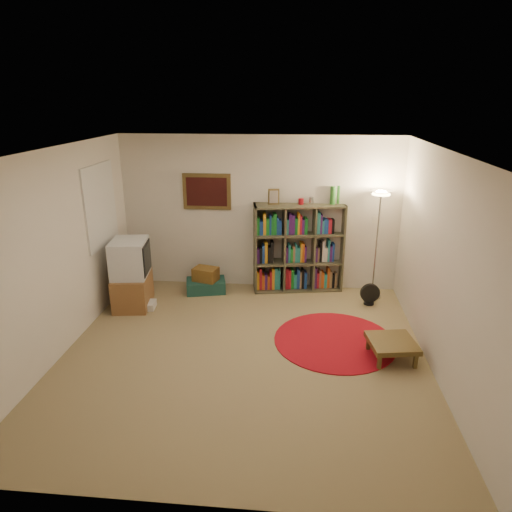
{
  "coord_description": "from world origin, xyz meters",
  "views": [
    {
      "loc": [
        0.62,
        -4.94,
        3.05
      ],
      "look_at": [
        0.1,
        0.6,
        1.1
      ],
      "focal_mm": 32.0,
      "sensor_mm": 36.0,
      "label": 1
    }
  ],
  "objects_px": {
    "suitcase": "(206,286)",
    "side_table": "(392,344)",
    "tv_stand": "(132,275)",
    "floor_lamp": "(380,209)",
    "floor_fan": "(370,294)",
    "bookshelf": "(297,249)"
  },
  "relations": [
    {
      "from": "floor_lamp",
      "to": "tv_stand",
      "type": "relative_size",
      "value": 1.65
    },
    {
      "from": "floor_lamp",
      "to": "bookshelf",
      "type": "bearing_deg",
      "value": 169.34
    },
    {
      "from": "tv_stand",
      "to": "bookshelf",
      "type": "bearing_deg",
      "value": 12.54
    },
    {
      "from": "suitcase",
      "to": "side_table",
      "type": "height_order",
      "value": "side_table"
    },
    {
      "from": "bookshelf",
      "to": "floor_lamp",
      "type": "relative_size",
      "value": 1.0
    },
    {
      "from": "bookshelf",
      "to": "floor_fan",
      "type": "distance_m",
      "value": 1.37
    },
    {
      "from": "side_table",
      "to": "tv_stand",
      "type": "bearing_deg",
      "value": 162.15
    },
    {
      "from": "tv_stand",
      "to": "floor_lamp",
      "type": "bearing_deg",
      "value": 2.78
    },
    {
      "from": "bookshelf",
      "to": "floor_lamp",
      "type": "height_order",
      "value": "floor_lamp"
    },
    {
      "from": "tv_stand",
      "to": "suitcase",
      "type": "bearing_deg",
      "value": 24.71
    },
    {
      "from": "suitcase",
      "to": "bookshelf",
      "type": "bearing_deg",
      "value": -2.65
    },
    {
      "from": "bookshelf",
      "to": "side_table",
      "type": "relative_size",
      "value": 2.77
    },
    {
      "from": "floor_lamp",
      "to": "side_table",
      "type": "distance_m",
      "value": 2.22
    },
    {
      "from": "tv_stand",
      "to": "side_table",
      "type": "distance_m",
      "value": 3.86
    },
    {
      "from": "bookshelf",
      "to": "tv_stand",
      "type": "height_order",
      "value": "bookshelf"
    },
    {
      "from": "floor_lamp",
      "to": "side_table",
      "type": "bearing_deg",
      "value": -91.19
    },
    {
      "from": "floor_lamp",
      "to": "suitcase",
      "type": "relative_size",
      "value": 2.47
    },
    {
      "from": "bookshelf",
      "to": "floor_lamp",
      "type": "bearing_deg",
      "value": -20.13
    },
    {
      "from": "bookshelf",
      "to": "suitcase",
      "type": "height_order",
      "value": "bookshelf"
    },
    {
      "from": "side_table",
      "to": "floor_lamp",
      "type": "bearing_deg",
      "value": 88.81
    },
    {
      "from": "bookshelf",
      "to": "suitcase",
      "type": "xyz_separation_m",
      "value": [
        -1.47,
        -0.27,
        -0.6
      ]
    },
    {
      "from": "floor_fan",
      "to": "side_table",
      "type": "distance_m",
      "value": 1.55
    }
  ]
}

